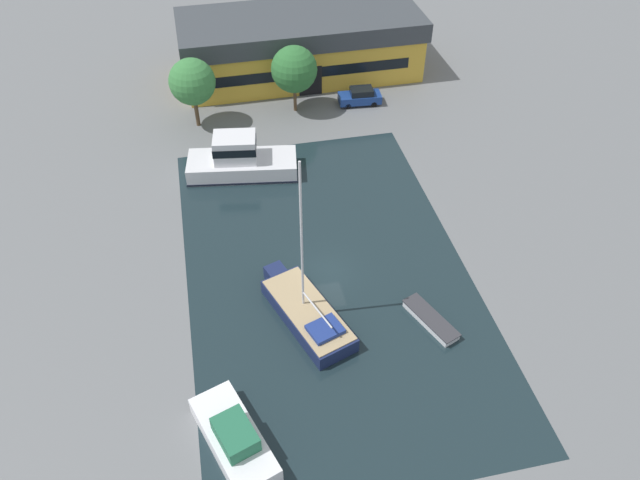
# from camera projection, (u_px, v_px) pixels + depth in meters

# --- Properties ---
(ground_plane) EXTENTS (440.00, 440.00, 0.00)m
(ground_plane) POSITION_uv_depth(u_px,v_px,m) (327.00, 273.00, 46.22)
(ground_plane) COLOR slate
(water_canal) EXTENTS (20.50, 34.62, 0.01)m
(water_canal) POSITION_uv_depth(u_px,v_px,m) (327.00, 273.00, 46.22)
(water_canal) COLOR #19282D
(water_canal) RESTS_ON ground
(warehouse_building) EXTENTS (25.75, 10.65, 6.47)m
(warehouse_building) POSITION_uv_depth(u_px,v_px,m) (301.00, 45.00, 67.09)
(warehouse_building) COLOR gold
(warehouse_building) RESTS_ON ground
(quay_tree_near_building) EXTENTS (4.52, 4.52, 6.78)m
(quay_tree_near_building) POSITION_uv_depth(u_px,v_px,m) (294.00, 69.00, 60.31)
(quay_tree_near_building) COLOR brown
(quay_tree_near_building) RESTS_ON ground
(quay_tree_by_water) EXTENTS (4.37, 4.37, 6.87)m
(quay_tree_by_water) POSITION_uv_depth(u_px,v_px,m) (192.00, 82.00, 58.14)
(quay_tree_by_water) COLOR brown
(quay_tree_by_water) RESTS_ON ground
(parked_car) EXTENTS (4.41, 2.15, 1.74)m
(parked_car) POSITION_uv_depth(u_px,v_px,m) (360.00, 96.00, 63.70)
(parked_car) COLOR navy
(parked_car) RESTS_ON ground
(sailboat_moored) EXTENTS (5.53, 9.43, 12.93)m
(sailboat_moored) POSITION_uv_depth(u_px,v_px,m) (307.00, 312.00, 42.49)
(sailboat_moored) COLOR #19234C
(sailboat_moored) RESTS_ON water_canal
(motor_cruiser) EXTENTS (10.06, 5.13, 3.79)m
(motor_cruiser) POSITION_uv_depth(u_px,v_px,m) (240.00, 160.00, 54.54)
(motor_cruiser) COLOR silver
(motor_cruiser) RESTS_ON water_canal
(small_dinghy) EXTENTS (2.95, 4.76, 0.56)m
(small_dinghy) POSITION_uv_depth(u_px,v_px,m) (431.00, 320.00, 42.52)
(small_dinghy) COLOR white
(small_dinghy) RESTS_ON water_canal
(cabin_boat) EXTENTS (4.76, 7.27, 2.34)m
(cabin_boat) POSITION_uv_depth(u_px,v_px,m) (234.00, 439.00, 35.29)
(cabin_boat) COLOR white
(cabin_boat) RESTS_ON water_canal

